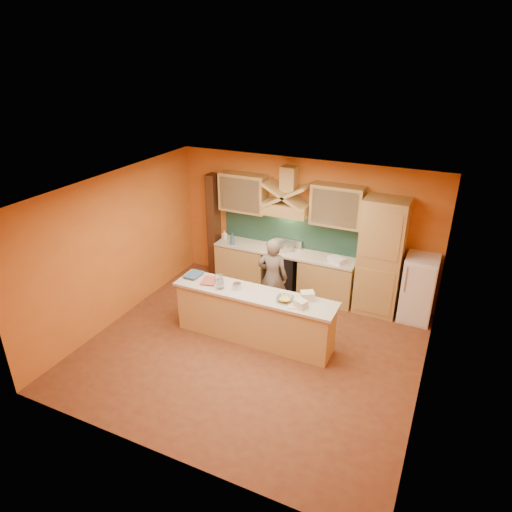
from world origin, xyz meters
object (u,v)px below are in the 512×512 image
at_px(fridge, 418,289).
at_px(kitchen_scale, 237,287).
at_px(person, 273,277).
at_px(mixing_bowl, 285,299).
at_px(stove, 284,271).

relative_size(fridge, kitchen_scale, 11.80).
height_order(person, mixing_bowl, person).
bearing_deg(mixing_bowl, fridge, 45.14).
bearing_deg(kitchen_scale, mixing_bowl, 7.84).
bearing_deg(mixing_bowl, person, 123.33).
relative_size(stove, fridge, 0.69).
height_order(fridge, mixing_bowl, fridge).
distance_m(fridge, mixing_bowl, 2.74).
bearing_deg(stove, kitchen_scale, -93.35).
height_order(stove, mixing_bowl, mixing_bowl).
distance_m(stove, kitchen_scale, 2.00).
bearing_deg(fridge, mixing_bowl, -134.86).
xyz_separation_m(person, kitchen_scale, (-0.27, -0.94, 0.20)).
bearing_deg(kitchen_scale, fridge, 42.87).
xyz_separation_m(person, mixing_bowl, (0.62, -0.95, 0.19)).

